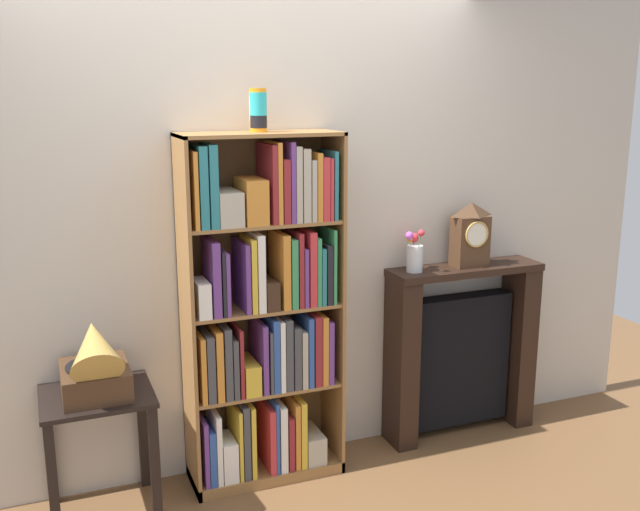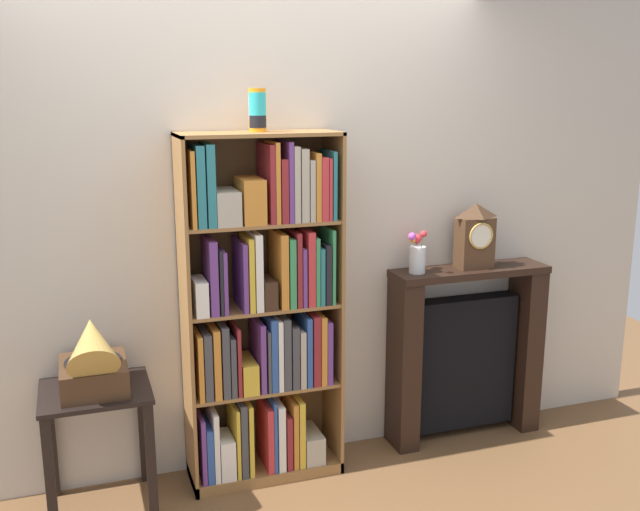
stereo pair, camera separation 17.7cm
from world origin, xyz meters
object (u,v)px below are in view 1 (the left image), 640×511
object	(u,v)px
fireplace_mantel	(460,351)
mantel_clock	(470,234)
cup_stack	(259,110)
gramophone	(95,364)
flower_vase	(414,254)
side_table_left	(99,425)
bookshelf	(264,320)

from	to	relation	value
fireplace_mantel	mantel_clock	world-z (taller)	mantel_clock
cup_stack	gramophone	size ratio (longest dim) A/B	0.45
gramophone	flower_vase	distance (m)	1.76
side_table_left	fireplace_mantel	size ratio (longest dim) A/B	0.61
cup_stack	flower_vase	bearing A→B (deg)	1.97
bookshelf	cup_stack	size ratio (longest dim) A/B	8.77
side_table_left	mantel_clock	xyz separation A→B (m)	(2.08, 0.09, 0.75)
bookshelf	cup_stack	world-z (taller)	cup_stack
gramophone	mantel_clock	bearing A→B (deg)	3.97
cup_stack	side_table_left	size ratio (longest dim) A/B	0.33
side_table_left	gramophone	xyz separation A→B (m)	(0.00, -0.05, 0.33)
side_table_left	flower_vase	xyz separation A→B (m)	(1.73, 0.10, 0.66)
fireplace_mantel	flower_vase	size ratio (longest dim) A/B	4.14
gramophone	side_table_left	bearing A→B (deg)	90.00
side_table_left	flower_vase	distance (m)	1.85
bookshelf	side_table_left	xyz separation A→B (m)	(-0.84, -0.05, -0.40)
fireplace_mantel	mantel_clock	bearing A→B (deg)	-47.70
cup_stack	side_table_left	bearing A→B (deg)	-175.13
gramophone	fireplace_mantel	bearing A→B (deg)	4.60
side_table_left	mantel_clock	distance (m)	2.21
bookshelf	fireplace_mantel	distance (m)	1.27
side_table_left	gramophone	bearing A→B (deg)	-90.00
fireplace_mantel	flower_vase	xyz separation A→B (m)	(-0.33, -0.01, 0.62)
flower_vase	mantel_clock	bearing A→B (deg)	-1.41
fireplace_mantel	bookshelf	bearing A→B (deg)	-177.04
cup_stack	mantel_clock	bearing A→B (deg)	1.01
gramophone	mantel_clock	size ratio (longest dim) A/B	1.24
gramophone	bookshelf	bearing A→B (deg)	6.97
gramophone	mantel_clock	distance (m)	2.12
cup_stack	side_table_left	distance (m)	1.68
gramophone	flower_vase	size ratio (longest dim) A/B	1.85
bookshelf	gramophone	distance (m)	0.85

